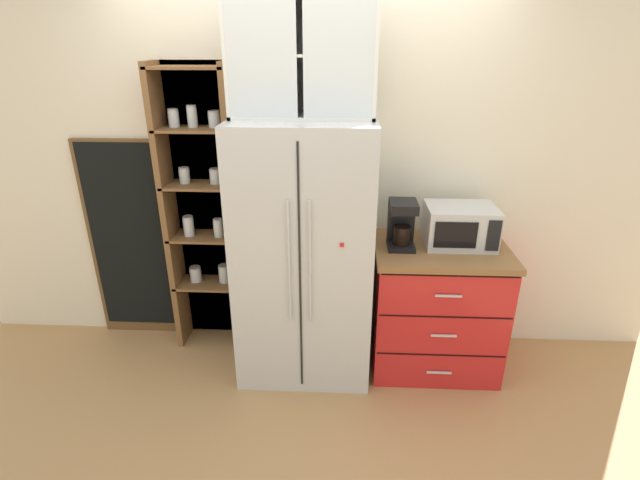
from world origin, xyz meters
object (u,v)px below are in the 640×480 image
object	(u,v)px
mug_red	(443,240)
refrigerator	(305,252)
microwave	(460,226)
chalkboard_menu	(130,242)
bottle_green	(443,229)
coffee_maker	(402,223)

from	to	relation	value
mug_red	refrigerator	bearing A→B (deg)	-177.54
microwave	chalkboard_menu	xyz separation A→B (m)	(-2.31, 0.23, -0.26)
mug_red	chalkboard_menu	distance (m)	2.23
microwave	bottle_green	world-z (taller)	microwave
mug_red	bottle_green	world-z (taller)	bottle_green
refrigerator	bottle_green	bearing A→B (deg)	4.15
microwave	bottle_green	distance (m)	0.11
microwave	mug_red	bearing A→B (deg)	-156.98
bottle_green	chalkboard_menu	bearing A→B (deg)	173.43
chalkboard_menu	coffee_maker	bearing A→B (deg)	-8.10
refrigerator	coffee_maker	size ratio (longest dim) A/B	5.52
microwave	coffee_maker	xyz separation A→B (m)	(-0.38, -0.04, 0.03)
bottle_green	refrigerator	bearing A→B (deg)	-175.85
coffee_maker	bottle_green	bearing A→B (deg)	4.71
microwave	mug_red	distance (m)	0.14
refrigerator	microwave	bearing A→B (deg)	4.83
bottle_green	chalkboard_menu	distance (m)	2.23
bottle_green	coffee_maker	bearing A→B (deg)	-175.29
microwave	coffee_maker	distance (m)	0.38
refrigerator	coffee_maker	world-z (taller)	refrigerator
microwave	refrigerator	bearing A→B (deg)	-175.17
refrigerator	microwave	distance (m)	1.02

